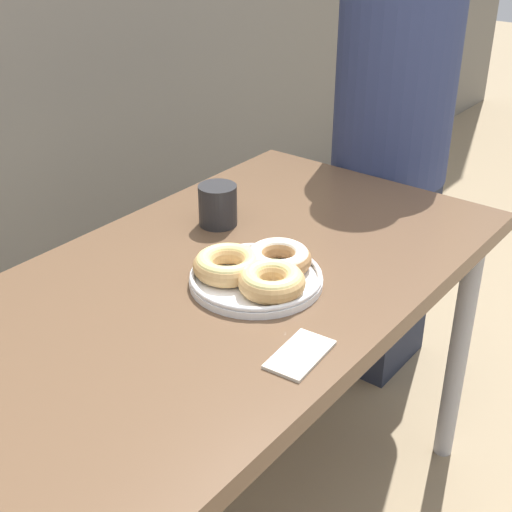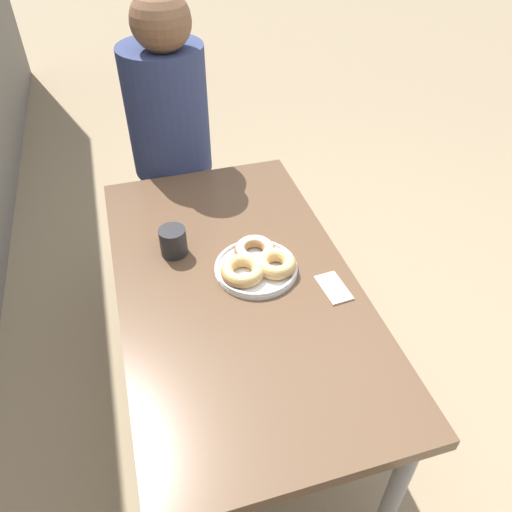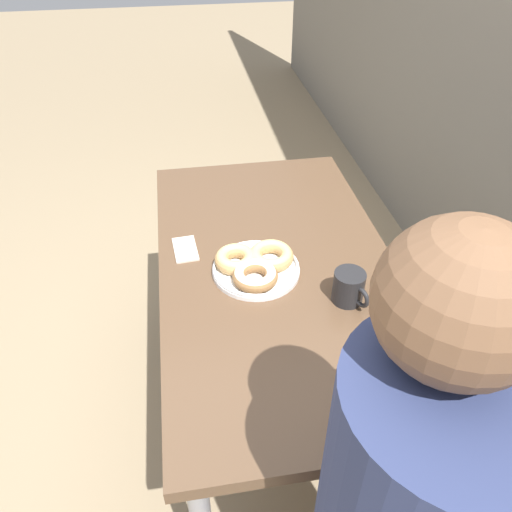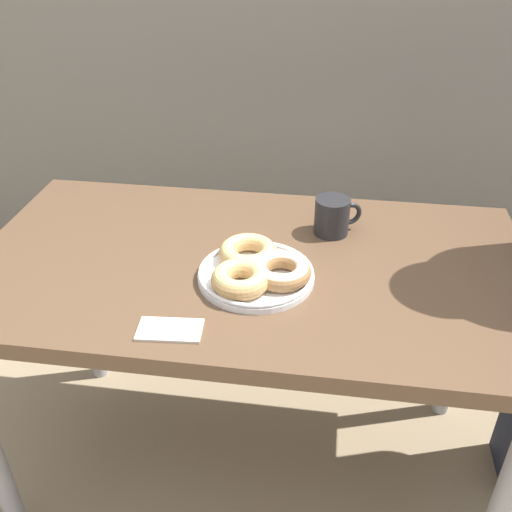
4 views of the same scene
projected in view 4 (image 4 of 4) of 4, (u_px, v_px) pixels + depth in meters
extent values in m
plane|color=#937F60|center=(244.00, 503.00, 1.59)|extent=(14.00, 14.00, 0.00)
cube|color=brown|center=(250.00, 268.00, 1.33)|extent=(1.29, 0.71, 0.04)
cylinder|color=#99999E|center=(502.00, 507.00, 1.21)|extent=(0.05, 0.05, 0.68)
cylinder|color=#99999E|center=(85.00, 296.00, 1.84)|extent=(0.05, 0.05, 0.68)
cylinder|color=#99999E|center=(459.00, 330.00, 1.70)|extent=(0.05, 0.05, 0.68)
cylinder|color=white|center=(256.00, 276.00, 1.25)|extent=(0.26, 0.26, 0.01)
torus|color=white|center=(256.00, 272.00, 1.25)|extent=(0.25, 0.25, 0.01)
torus|color=#9E7042|center=(281.00, 271.00, 1.22)|extent=(0.17, 0.17, 0.04)
torus|color=silver|center=(281.00, 269.00, 1.22)|extent=(0.16, 0.16, 0.03)
torus|color=tan|center=(248.00, 253.00, 1.28)|extent=(0.15, 0.15, 0.04)
torus|color=#E0D17F|center=(248.00, 250.00, 1.28)|extent=(0.14, 0.14, 0.03)
torus|color=tan|center=(242.00, 279.00, 1.19)|extent=(0.18, 0.18, 0.04)
torus|color=#E0D17F|center=(242.00, 277.00, 1.19)|extent=(0.16, 0.16, 0.03)
cylinder|color=#232326|center=(332.00, 216.00, 1.40)|extent=(0.09, 0.09, 0.09)
cylinder|color=#382114|center=(333.00, 202.00, 1.38)|extent=(0.07, 0.07, 0.00)
torus|color=#232326|center=(350.00, 214.00, 1.41)|extent=(0.06, 0.04, 0.06)
cube|color=beige|center=(170.00, 330.00, 1.11)|extent=(0.13, 0.08, 0.01)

